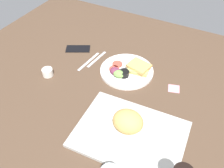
# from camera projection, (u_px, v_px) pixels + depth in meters

# --- Properties ---
(ground_plane) EXTENTS (1.90, 1.50, 0.03)m
(ground_plane) POSITION_uv_depth(u_px,v_px,m) (118.00, 89.00, 1.26)
(ground_plane) COLOR #4C3828
(serving_tray) EXTENTS (0.47, 0.35, 0.02)m
(serving_tray) POSITION_uv_depth(u_px,v_px,m) (130.00, 134.00, 1.03)
(serving_tray) COLOR #B2B2AD
(serving_tray) RESTS_ON ground_plane
(bread_plate_near) EXTENTS (0.21, 0.21, 0.10)m
(bread_plate_near) POSITION_uv_depth(u_px,v_px,m) (128.00, 124.00, 1.01)
(bread_plate_near) COLOR white
(bread_plate_near) RESTS_ON serving_tray
(plate_with_salad) EXTENTS (0.29, 0.29, 0.05)m
(plate_with_salad) POSITION_uv_depth(u_px,v_px,m) (128.00, 70.00, 1.32)
(plate_with_salad) COLOR white
(plate_with_salad) RESTS_ON ground_plane
(espresso_cup) EXTENTS (0.06, 0.06, 0.04)m
(espresso_cup) POSITION_uv_depth(u_px,v_px,m) (48.00, 72.00, 1.30)
(espresso_cup) COLOR silver
(espresso_cup) RESTS_ON ground_plane
(fork) EXTENTS (0.03, 0.17, 0.01)m
(fork) POSITION_uv_depth(u_px,v_px,m) (97.00, 59.00, 1.41)
(fork) COLOR #B7B7BC
(fork) RESTS_ON ground_plane
(knife) EXTENTS (0.03, 0.19, 0.01)m
(knife) POSITION_uv_depth(u_px,v_px,m) (89.00, 61.00, 1.40)
(knife) COLOR #B7B7BC
(knife) RESTS_ON ground_plane
(cell_phone) EXTENTS (0.16, 0.13, 0.01)m
(cell_phone) POSITION_uv_depth(u_px,v_px,m) (78.00, 48.00, 1.49)
(cell_phone) COLOR black
(cell_phone) RESTS_ON ground_plane
(sticky_note) EXTENTS (0.07, 0.07, 0.00)m
(sticky_note) POSITION_uv_depth(u_px,v_px,m) (174.00, 89.00, 1.24)
(sticky_note) COLOR pink
(sticky_note) RESTS_ON ground_plane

